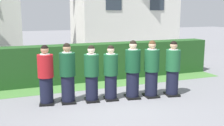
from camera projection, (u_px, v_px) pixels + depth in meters
ground_plane at (112, 99)px, 7.88m from camera, size 60.00×60.00×0.00m
student_in_red_blazer at (46, 76)px, 7.35m from camera, size 0.46×0.53×1.61m
student_front_row_1 at (68, 75)px, 7.46m from camera, size 0.44×0.52×1.64m
student_front_row_2 at (92, 75)px, 7.59m from camera, size 0.41×0.52×1.57m
student_front_row_3 at (111, 74)px, 7.72m from camera, size 0.41×0.48×1.55m
student_front_row_4 at (133, 71)px, 7.87m from camera, size 0.46×0.56×1.67m
student_front_row_5 at (152, 70)px, 7.99m from camera, size 0.43×0.51×1.66m
student_front_row_6 at (173, 70)px, 8.12m from camera, size 0.46×0.55×1.63m
hedge at (88, 62)px, 9.94m from camera, size 9.77×0.70×1.32m
lawn_strip at (95, 85)px, 9.33m from camera, size 9.77×0.90×0.01m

